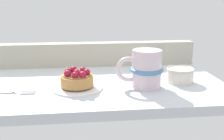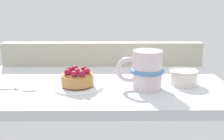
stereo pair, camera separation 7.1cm
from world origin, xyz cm
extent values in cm
cube|color=silver|center=(0.00, 0.00, -1.22)|extent=(70.64, 42.07, 2.44)
cube|color=#B2AD99|center=(0.00, 18.82, 4.02)|extent=(69.22, 4.43, 8.05)
cylinder|color=white|center=(-5.98, -5.75, 0.45)|extent=(13.35, 13.35, 0.90)
cylinder|color=white|center=(-5.98, -5.75, 0.22)|extent=(7.34, 7.34, 0.45)
cylinder|color=#B77F42|center=(-5.98, -5.75, 2.26)|extent=(8.57, 8.57, 2.72)
cylinder|color=olive|center=(-5.98, -5.75, 3.77)|extent=(7.54, 7.54, 0.30)
sphere|color=maroon|center=(-5.98, -5.75, 4.39)|extent=(1.79, 1.79, 1.79)
sphere|color=maroon|center=(-3.41, -5.96, 4.47)|extent=(1.83, 1.83, 1.83)
sphere|color=maroon|center=(-4.36, -3.62, 4.49)|extent=(1.68, 1.68, 1.68)
sphere|color=maroon|center=(-6.90, -3.09, 4.52)|extent=(1.83, 1.83, 1.83)
sphere|color=maroon|center=(-8.38, -4.16, 4.40)|extent=(1.70, 1.70, 1.70)
sphere|color=maroon|center=(-8.30, -6.83, 4.47)|extent=(1.90, 1.90, 1.90)
sphere|color=maroon|center=(-6.37, -8.30, 4.43)|extent=(1.82, 1.82, 1.82)
sphere|color=maroon|center=(-4.48, -8.20, 4.43)|extent=(1.91, 1.91, 1.91)
cylinder|color=silver|center=(12.36, -6.38, 5.07)|extent=(7.73, 7.73, 10.13)
torus|color=#4C7FB2|center=(12.36, -6.38, 4.80)|extent=(8.96, 8.96, 1.20)
torus|color=silver|center=(7.50, -6.38, 5.07)|extent=(6.84, 1.17, 6.84)
cube|color=#B7B7BC|center=(-21.75, -7.51, 0.30)|extent=(1.23, 0.62, 0.60)
cube|color=#B7B7BC|center=(-18.31, -8.79, 0.30)|extent=(3.51, 0.42, 0.60)
cube|color=#B7B7BC|center=(-18.27, -8.06, 0.30)|extent=(3.51, 0.42, 0.60)
cube|color=#B7B7BC|center=(-18.23, -7.33, 0.30)|extent=(3.51, 0.42, 0.60)
cube|color=#B7B7BC|center=(-18.20, -6.59, 0.30)|extent=(3.51, 0.42, 0.60)
cylinder|color=silver|center=(22.89, -3.19, 1.89)|extent=(7.37, 7.37, 3.77)
torus|color=beige|center=(22.89, -3.19, 3.77)|extent=(7.82, 7.82, 0.60)
camera|label=1|loc=(-4.39, -74.16, 23.57)|focal=43.55mm
camera|label=2|loc=(2.69, -74.58, 23.57)|focal=43.55mm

